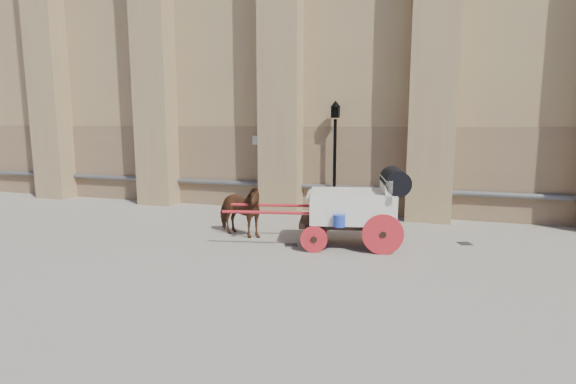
% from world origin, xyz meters
% --- Properties ---
extents(ground, '(90.00, 90.00, 0.00)m').
position_xyz_m(ground, '(0.00, 0.00, 0.00)').
color(ground, gray).
rests_on(ground, ground).
extents(horse, '(1.90, 1.30, 1.47)m').
position_xyz_m(horse, '(-1.00, -0.10, 0.73)').
color(horse, brown).
rests_on(horse, ground).
extents(carriage, '(4.75, 2.14, 2.01)m').
position_xyz_m(carriage, '(2.32, -0.12, 1.09)').
color(carriage, black).
rests_on(carriage, ground).
extents(street_lamp, '(0.36, 0.36, 3.86)m').
position_xyz_m(street_lamp, '(0.91, 3.64, 2.06)').
color(street_lamp, black).
rests_on(street_lamp, ground).
extents(drain_grate_near, '(0.42, 0.42, 0.01)m').
position_xyz_m(drain_grate_near, '(0.67, -0.56, 0.01)').
color(drain_grate_near, black).
rests_on(drain_grate_near, ground).
extents(drain_grate_far, '(0.41, 0.41, 0.01)m').
position_xyz_m(drain_grate_far, '(4.97, 0.96, 0.01)').
color(drain_grate_far, black).
rests_on(drain_grate_far, ground).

